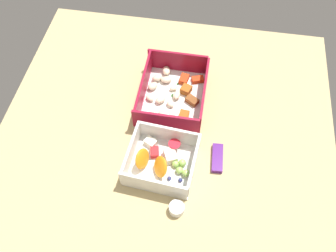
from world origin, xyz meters
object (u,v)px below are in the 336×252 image
(candy_bar, at_px, (217,158))
(paper_cup_liner, at_px, (177,208))
(pasta_container, at_px, (173,94))
(fruit_bowl, at_px, (162,161))

(candy_bar, height_order, paper_cup_liner, paper_cup_liner)
(pasta_container, relative_size, paper_cup_liner, 6.18)
(fruit_bowl, bearing_deg, candy_bar, 105.39)
(pasta_container, relative_size, fruit_bowl, 1.27)
(fruit_bowl, height_order, candy_bar, fruit_bowl)
(pasta_container, distance_m, paper_cup_liner, 0.29)
(fruit_bowl, xyz_separation_m, paper_cup_liner, (0.10, 0.05, -0.01))
(fruit_bowl, bearing_deg, paper_cup_liner, 25.71)
(paper_cup_liner, bearing_deg, candy_bar, 150.99)
(paper_cup_liner, bearing_deg, pasta_container, -169.89)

